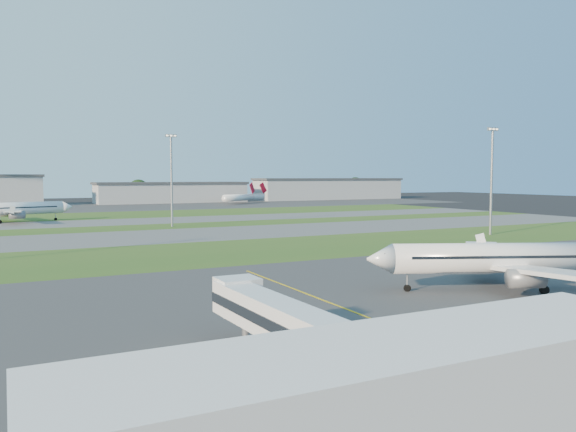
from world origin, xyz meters
TOP-DOWN VIEW (x-y plane):
  - ground at (0.00, 0.00)m, footprint 700.00×700.00m
  - apron_near at (0.00, 0.00)m, footprint 300.00×70.00m
  - grass_strip_a at (0.00, 52.00)m, footprint 300.00×34.00m
  - taxiway_a at (0.00, 85.00)m, footprint 300.00×32.00m
  - grass_strip_b at (0.00, 110.00)m, footprint 300.00×18.00m
  - taxiway_b at (0.00, 132.00)m, footprint 300.00×26.00m
  - grass_strip_c at (0.00, 165.00)m, footprint 300.00×40.00m
  - apron_far at (0.00, 225.00)m, footprint 400.00×80.00m
  - yellow_line at (5.00, 0.00)m, footprint 0.25×60.00m
  - jet_bridge at (-9.81, -15.24)m, footprint 4.20×26.90m
  - airliner_parked at (28.62, 2.34)m, footprint 33.88×28.81m
  - airliner_taxiing at (-25.56, 144.85)m, footprint 37.54×31.54m
  - mini_jet_near at (81.25, 222.57)m, footprint 24.53×17.66m
  - mini_jet_far at (87.16, 229.80)m, footprint 28.17×9.36m
  - light_mast_centre at (15.00, 108.00)m, footprint 3.20×0.70m
  - light_mast_east at (78.00, 52.00)m, footprint 3.20×0.70m
  - hangar_east at (55.00, 255.00)m, footprint 81.60×23.00m
  - hangar_far_east at (155.00, 255.00)m, footprint 96.90×23.00m
  - tree_mid_west at (-20.00, 266.00)m, footprint 9.90×9.90m
  - tree_mid_east at (40.00, 269.00)m, footprint 11.55×11.55m
  - tree_east at (115.00, 267.00)m, footprint 10.45×10.45m
  - tree_far_east at (185.00, 271.00)m, footprint 12.65×12.65m

SIDE VIEW (x-z plane):
  - ground at x=0.00m, z-range 0.00..0.00m
  - yellow_line at x=5.00m, z-range -0.01..0.01m
  - apron_near at x=0.00m, z-range 0.00..0.01m
  - grass_strip_a at x=0.00m, z-range 0.00..0.01m
  - taxiway_a at x=0.00m, z-range 0.00..0.01m
  - grass_strip_b at x=0.00m, z-range 0.00..0.01m
  - taxiway_b at x=0.00m, z-range 0.00..0.01m
  - grass_strip_c at x=0.00m, z-range 0.00..0.01m
  - apron_far at x=0.00m, z-range 0.00..0.01m
  - mini_jet_near at x=81.25m, z-range -1.46..8.02m
  - mini_jet_far at x=87.16m, z-range -1.46..8.02m
  - airliner_parked at x=28.62m, z-range -1.67..9.57m
  - jet_bridge at x=-9.81m, z-range 0.91..7.11m
  - airliner_taxiing at x=-25.56m, z-range -1.76..10.07m
  - hangar_east at x=55.00m, z-range 0.04..11.24m
  - tree_mid_west at x=-20.00m, z-range 0.44..11.24m
  - tree_east at x=115.00m, z-range 0.46..11.86m
  - hangar_far_east at x=155.00m, z-range 0.04..13.24m
  - tree_mid_east at x=40.00m, z-range 0.51..13.11m
  - tree_far_east at x=185.00m, z-range 0.56..14.36m
  - light_mast_centre at x=15.00m, z-range 1.91..27.71m
  - light_mast_east at x=78.00m, z-range 1.91..27.71m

